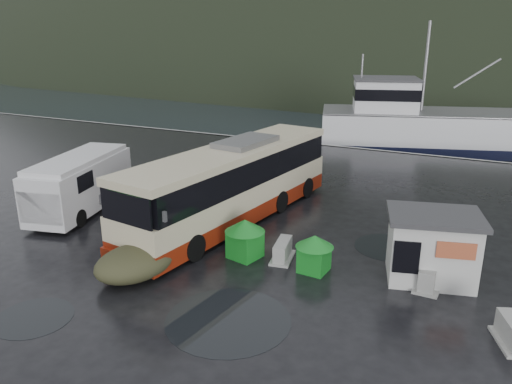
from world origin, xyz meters
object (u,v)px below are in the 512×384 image
at_px(jersey_barrier_a, 282,259).
at_px(fishing_trawler, 456,135).
at_px(coach_bus, 233,220).
at_px(dome_tent, 136,277).
at_px(waste_bin_left, 314,271).
at_px(ticket_kiosk, 428,278).
at_px(white_van, 84,211).
at_px(waste_bin_right, 245,257).
at_px(jersey_barrier_b, 428,286).
at_px(jersey_barrier_c, 510,344).

distance_m(jersey_barrier_a, fishing_trawler, 29.05).
distance_m(coach_bus, dome_tent, 6.64).
relative_size(waste_bin_left, ticket_kiosk, 0.45).
height_order(white_van, fishing_trawler, fishing_trawler).
relative_size(waste_bin_right, ticket_kiosk, 0.50).
xyz_separation_m(jersey_barrier_b, fishing_trawler, (-1.20, 28.55, 0.00)).
bearing_deg(jersey_barrier_c, dome_tent, -173.79).
xyz_separation_m(white_van, waste_bin_right, (9.69, -1.34, 0.00)).
bearing_deg(ticket_kiosk, jersey_barrier_b, -96.43).
relative_size(waste_bin_left, fishing_trawler, 0.05).
distance_m(jersey_barrier_b, jersey_barrier_c, 3.62).
height_order(waste_bin_right, dome_tent, waste_bin_right).
height_order(waste_bin_right, jersey_barrier_a, waste_bin_right).
distance_m(ticket_kiosk, jersey_barrier_b, 0.60).
relative_size(white_van, jersey_barrier_a, 4.40).
bearing_deg(waste_bin_left, ticket_kiosk, 16.86).
bearing_deg(waste_bin_left, fishing_trawler, 84.41).
bearing_deg(jersey_barrier_a, jersey_barrier_b, 1.83).
xyz_separation_m(waste_bin_right, jersey_barrier_a, (1.42, 0.46, 0.00)).
xyz_separation_m(coach_bus, ticket_kiosk, (9.13, -2.15, 0.00)).
height_order(dome_tent, jersey_barrier_c, dome_tent).
xyz_separation_m(waste_bin_left, fishing_trawler, (2.85, 29.17, 0.00)).
xyz_separation_m(waste_bin_left, jersey_barrier_a, (-1.44, 0.44, 0.00)).
bearing_deg(white_van, ticket_kiosk, -13.29).
xyz_separation_m(coach_bus, jersey_barrier_a, (3.72, -2.92, 0.00)).
bearing_deg(jersey_barrier_a, white_van, 175.49).
relative_size(waste_bin_right, fishing_trawler, 0.06).
bearing_deg(jersey_barrier_c, fishing_trawler, 96.93).
bearing_deg(jersey_barrier_b, waste_bin_left, -171.42).
bearing_deg(jersey_barrier_c, waste_bin_right, 168.71).
bearing_deg(waste_bin_left, jersey_barrier_c, -16.17).
bearing_deg(jersey_barrier_a, waste_bin_left, -16.84).
distance_m(waste_bin_right, jersey_barrier_b, 6.95).
bearing_deg(coach_bus, jersey_barrier_a, -29.78).
bearing_deg(jersey_barrier_a, jersey_barrier_c, -16.29).
xyz_separation_m(ticket_kiosk, jersey_barrier_a, (-5.42, -0.77, 0.00)).
xyz_separation_m(waste_bin_right, dome_tent, (-2.85, -3.24, 0.00)).
xyz_separation_m(waste_bin_left, waste_bin_right, (-2.86, -0.03, 0.00)).
xyz_separation_m(waste_bin_right, jersey_barrier_b, (6.92, 0.64, 0.00)).
relative_size(waste_bin_left, jersey_barrier_a, 0.94).
bearing_deg(waste_bin_left, dome_tent, -150.23).
distance_m(coach_bus, white_van, 7.67).
xyz_separation_m(white_van, fishing_trawler, (15.40, 27.85, 0.00)).
xyz_separation_m(white_van, waste_bin_left, (12.55, -1.31, 0.00)).
xyz_separation_m(jersey_barrier_a, fishing_trawler, (4.29, 28.73, 0.00)).
relative_size(jersey_barrier_a, jersey_barrier_c, 1.00).
bearing_deg(ticket_kiosk, waste_bin_right, 176.14).
height_order(coach_bus, dome_tent, coach_bus).
bearing_deg(waste_bin_left, waste_bin_right, -179.42).
distance_m(waste_bin_left, jersey_barrier_c, 6.91).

